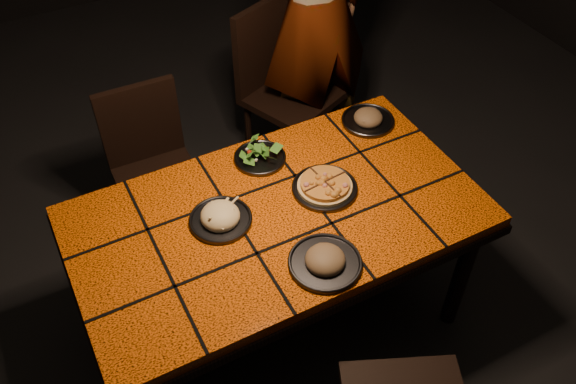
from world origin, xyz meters
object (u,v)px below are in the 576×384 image
chair_far_right (279,79)px  diner (316,13)px  chair_far_left (151,159)px  dining_table (277,226)px  plate_pizza (325,186)px  plate_pasta (220,217)px

chair_far_right → diner: bearing=-35.8°
chair_far_left → chair_far_right: bearing=17.2°
dining_table → plate_pizza: (0.23, 0.02, 0.10)m
dining_table → plate_pasta: 0.24m
chair_far_left → diner: 1.13m
chair_far_right → plate_pizza: size_ratio=3.63×
chair_far_left → plate_pasta: chair_far_left is taller
chair_far_left → chair_far_right: size_ratio=0.88×
plate_pizza → chair_far_left: bearing=122.5°
plate_pasta → chair_far_right: bearing=52.5°
chair_far_right → diner: diner is taller
diner → plate_pasta: 1.36m
dining_table → chair_far_right: (0.55, 1.05, -0.11)m
diner → chair_far_left: bearing=5.4°
chair_far_left → plate_pasta: bearing=-83.4°
chair_far_right → diner: (0.19, -0.05, 0.37)m
dining_table → chair_far_left: 0.89m
dining_table → plate_pizza: 0.25m
plate_pizza → chair_far_right: bearing=72.8°
diner → plate_pizza: diner is taller
chair_far_left → chair_far_right: 0.86m
plate_pasta → dining_table: bearing=-15.6°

